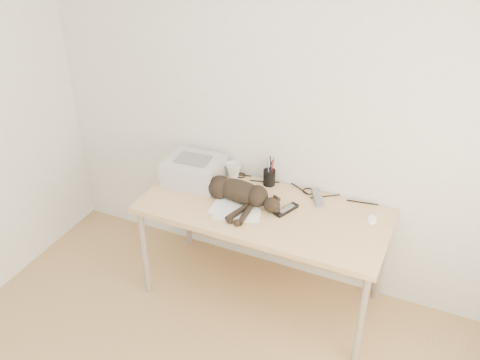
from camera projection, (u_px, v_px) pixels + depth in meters
The scene contains 11 objects.
wall_back at pixel (287, 108), 3.41m from camera, with size 3.50×3.50×0.00m, color white.
desk at pixel (268, 219), 3.57m from camera, with size 1.60×0.70×0.74m.
printer at pixel (194, 170), 3.68m from camera, with size 0.40×0.35×0.18m.
papers at pixel (236, 210), 3.41m from camera, with size 0.36×0.29×0.01m.
cat at pixel (237, 192), 3.47m from camera, with size 0.70×0.34×0.16m.
mug at pixel (233, 170), 3.74m from camera, with size 0.11×0.11×0.10m, color white.
pen_cup at pixel (269, 177), 3.65m from camera, with size 0.08×0.08×0.21m.
remote_grey at pixel (318, 198), 3.52m from camera, with size 0.06×0.20×0.02m, color slate.
remote_black at pixel (287, 210), 3.40m from camera, with size 0.05×0.18×0.02m, color black.
mouse at pixel (372, 218), 3.32m from camera, with size 0.06×0.11×0.04m, color white.
cable_tangle at pixel (281, 185), 3.67m from camera, with size 1.36×0.08×0.01m, color black, non-canonical shape.
Camera 1 is at (1.02, -1.24, 2.70)m, focal length 40.00 mm.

